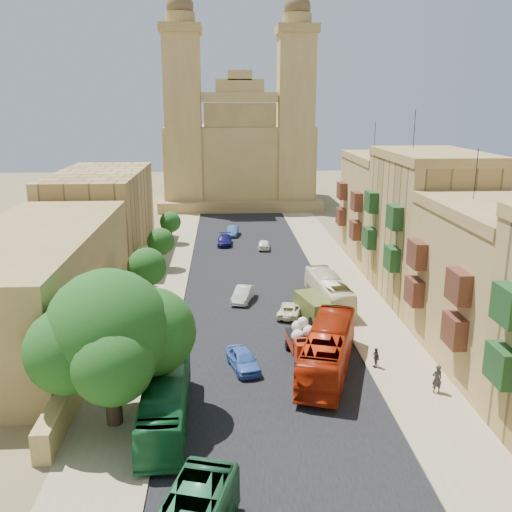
{
  "coord_description": "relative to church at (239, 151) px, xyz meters",
  "views": [
    {
      "loc": [
        -3.03,
        -25.91,
        17.99
      ],
      "look_at": [
        0.0,
        26.0,
        4.0
      ],
      "focal_mm": 40.0,
      "sensor_mm": 36.0,
      "label": 1
    }
  ],
  "objects": [
    {
      "name": "bus_green_north",
      "position": [
        -6.5,
        -74.93,
        -8.07
      ],
      "size": [
        2.59,
        10.42,
        2.89
      ],
      "primitive_type": "imported",
      "rotation": [
        0.0,
        0.0,
        0.02
      ],
      "color": "#15602C",
      "rests_on": "ground"
    },
    {
      "name": "street_tree_a",
      "position": [
        -10.0,
        -66.61,
        -6.37
      ],
      "size": [
        3.06,
        3.06,
        4.7
      ],
      "color": "#3C2B1E",
      "rests_on": "ground"
    },
    {
      "name": "townhouse_b",
      "position": [
        15.95,
        -67.61,
        -3.86
      ],
      "size": [
        9.0,
        14.0,
        14.9
      ],
      "color": "#A6874B",
      "rests_on": "ground"
    },
    {
      "name": "street_tree_c",
      "position": [
        -10.0,
        -42.61,
        -6.41
      ],
      "size": [
        3.02,
        3.02,
        4.65
      ],
      "color": "#3C2B1E",
      "rests_on": "ground"
    },
    {
      "name": "bus_red_east",
      "position": [
        4.0,
        -68.81,
        -7.92
      ],
      "size": [
        6.04,
        11.74,
        3.2
      ],
      "primitive_type": "imported",
      "rotation": [
        0.0,
        0.0,
        2.83
      ],
      "color": "#A32209",
      "rests_on": "ground"
    },
    {
      "name": "ficus_tree",
      "position": [
        -9.42,
        -74.61,
        -4.05
      ],
      "size": [
        9.25,
        8.51,
        9.25
      ],
      "color": "#3C2B1E",
      "rests_on": "ground"
    },
    {
      "name": "sidewalk_west",
      "position": [
        -9.5,
        -48.61,
        -9.51
      ],
      "size": [
        5.0,
        140.0,
        0.01
      ],
      "primitive_type": "cube",
      "color": "#9C8C66",
      "rests_on": "ground"
    },
    {
      "name": "west_building_low",
      "position": [
        -18.0,
        -60.61,
        -5.32
      ],
      "size": [
        10.0,
        28.0,
        8.4
      ],
      "primitive_type": "cube",
      "color": "olive",
      "rests_on": "ground"
    },
    {
      "name": "sidewalk_east",
      "position": [
        9.5,
        -48.61,
        -9.51
      ],
      "size": [
        5.0,
        140.0,
        0.01
      ],
      "primitive_type": "cube",
      "color": "#9C8C66",
      "rests_on": "ground"
    },
    {
      "name": "townhouse_d",
      "position": [
        15.95,
        -39.61,
        -3.36
      ],
      "size": [
        9.0,
        14.0,
        15.9
      ],
      "color": "#A6874B",
      "rests_on": "ground"
    },
    {
      "name": "car_blue_b",
      "position": [
        -1.76,
        -26.53,
        -8.85
      ],
      "size": [
        1.88,
        4.17,
        1.33
      ],
      "primitive_type": "imported",
      "rotation": [
        0.0,
        0.0,
        -0.12
      ],
      "color": "#2B5A98",
      "rests_on": "ground"
    },
    {
      "name": "car_blue_a",
      "position": [
        -1.8,
        -68.09,
        -8.81
      ],
      "size": [
        2.64,
        4.4,
        1.4
      ],
      "primitive_type": "imported",
      "rotation": [
        0.0,
        0.0,
        0.25
      ],
      "color": "#3F6BBE",
      "rests_on": "ground"
    },
    {
      "name": "townhouse_c",
      "position": [
        15.95,
        -53.61,
        -2.61
      ],
      "size": [
        9.0,
        14.0,
        17.4
      ],
      "color": "tan",
      "rests_on": "ground"
    },
    {
      "name": "red_truck",
      "position": [
        2.66,
        -66.96,
        -8.19
      ],
      "size": [
        2.36,
        5.28,
        3.01
      ],
      "color": "#A2250C",
      "rests_on": "ground"
    },
    {
      "name": "west_building_mid",
      "position": [
        -18.0,
        -34.61,
        -4.52
      ],
      "size": [
        10.0,
        22.0,
        10.0
      ],
      "primitive_type": "cube",
      "color": "tan",
      "rests_on": "ground"
    },
    {
      "name": "pedestrian_a",
      "position": [
        10.45,
        -72.16,
        -8.56
      ],
      "size": [
        0.76,
        0.57,
        1.91
      ],
      "primitive_type": "imported",
      "rotation": [
        0.0,
        0.0,
        3.31
      ],
      "color": "#2B292C",
      "rests_on": "ground"
    },
    {
      "name": "street_tree_b",
      "position": [
        -10.0,
        -54.61,
        -5.87
      ],
      "size": [
        3.54,
        3.54,
        5.44
      ],
      "color": "#3C2B1E",
      "rests_on": "ground"
    },
    {
      "name": "car_dkblue",
      "position": [
        -2.91,
        -31.98,
        -8.88
      ],
      "size": [
        1.97,
        4.48,
        1.28
      ],
      "primitive_type": "imported",
      "rotation": [
        0.0,
        0.0,
        -0.04
      ],
      "color": "#0F0E4D",
      "rests_on": "ground"
    },
    {
      "name": "west_wall",
      "position": [
        -12.5,
        -58.61,
        -8.62
      ],
      "size": [
        1.0,
        40.0,
        1.8
      ],
      "primitive_type": "cube",
      "color": "#A6874B",
      "rests_on": "ground"
    },
    {
      "name": "car_cream",
      "position": [
        2.68,
        -58.02,
        -8.95
      ],
      "size": [
        2.88,
        4.41,
        1.13
      ],
      "primitive_type": "imported",
      "rotation": [
        0.0,
        0.0,
        2.87
      ],
      "color": "#FFF7CB",
      "rests_on": "ground"
    },
    {
      "name": "pedestrian_c",
      "position": [
        7.5,
        -68.38,
        -8.78
      ],
      "size": [
        0.56,
        0.92,
        1.47
      ],
      "primitive_type": "imported",
      "rotation": [
        0.0,
        0.0,
        4.96
      ],
      "color": "#393A3A",
      "rests_on": "ground"
    },
    {
      "name": "car_white_a",
      "position": [
        -1.29,
        -53.99,
        -8.84
      ],
      "size": [
        2.48,
        4.36,
        1.36
      ],
      "primitive_type": "imported",
      "rotation": [
        0.0,
        0.0,
        -0.27
      ],
      "color": "beige",
      "rests_on": "ground"
    },
    {
      "name": "bus_cream_east",
      "position": [
        6.5,
        -55.56,
        -8.15
      ],
      "size": [
        3.12,
        9.96,
        2.73
      ],
      "primitive_type": "imported",
      "rotation": [
        0.0,
        0.0,
        3.23
      ],
      "color": "#FFF3C5",
      "rests_on": "ground"
    },
    {
      "name": "car_white_b",
      "position": [
        2.06,
        -34.39,
        -8.9
      ],
      "size": [
        1.68,
        3.68,
        1.22
      ],
      "primitive_type": "imported",
      "rotation": [
        0.0,
        0.0,
        3.07
      ],
      "color": "white",
      "rests_on": "ground"
    },
    {
      "name": "kerb_east",
      "position": [
        7.0,
        -48.61,
        -9.46
      ],
      "size": [
        0.25,
        140.0,
        0.12
      ],
      "primitive_type": "cube",
      "color": "#9C8C66",
      "rests_on": "ground"
    },
    {
      "name": "olive_pickup",
      "position": [
        4.68,
        -58.61,
        -8.59
      ],
      "size": [
        3.1,
        4.93,
        1.89
      ],
      "color": "#525D23",
      "rests_on": "ground"
    },
    {
      "name": "kerb_west",
      "position": [
        -7.0,
        -48.61,
        -9.46
      ],
      "size": [
        0.25,
        140.0,
        0.12
      ],
      "primitive_type": "cube",
      "color": "#9C8C66",
      "rests_on": "ground"
    },
    {
      "name": "church",
      "position": [
        0.0,
        0.0,
        0.0
      ],
      "size": [
        28.0,
        22.5,
        36.3
      ],
      "color": "#A6874B",
      "rests_on": "ground"
    },
    {
      "name": "road_surface",
      "position": [
        0.0,
        -48.61,
        -9.51
      ],
      "size": [
        14.0,
        140.0,
        0.01
      ],
      "primitive_type": "cube",
      "color": "black",
      "rests_on": "ground"
    },
    {
      "name": "street_tree_d",
      "position": [
        -10.0,
        -30.61,
        -6.67
      ],
      "size": [
        2.77,
        2.77,
        4.26
      ],
      "color": "#3C2B1E",
      "rests_on": "ground"
    },
    {
      "name": "ground",
      "position": [
        0.0,
        -78.61,
        -9.52
      ],
      "size": [
        260.0,
        260.0,
        0.0
      ],
      "primitive_type": "plane",
      "color": "brown"
    }
  ]
}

